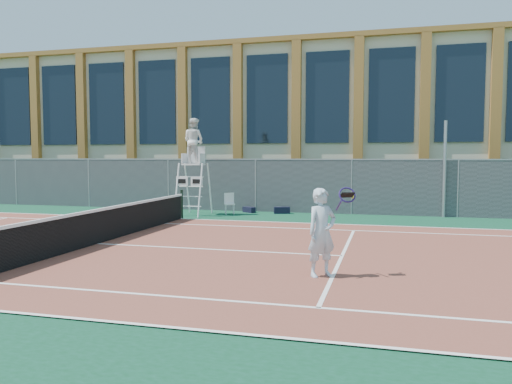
% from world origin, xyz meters
% --- Properties ---
extents(ground, '(120.00, 120.00, 0.00)m').
position_xyz_m(ground, '(0.00, 0.00, 0.00)').
color(ground, '#233814').
extents(apron, '(36.00, 20.00, 0.01)m').
position_xyz_m(apron, '(0.00, 1.00, 0.01)').
color(apron, '#0D3B1F').
rests_on(apron, ground).
extents(tennis_court, '(23.77, 10.97, 0.02)m').
position_xyz_m(tennis_court, '(0.00, 0.00, 0.02)').
color(tennis_court, brown).
rests_on(tennis_court, apron).
extents(tennis_net, '(0.10, 11.30, 1.10)m').
position_xyz_m(tennis_net, '(0.00, 0.00, 0.54)').
color(tennis_net, black).
rests_on(tennis_net, ground).
extents(fence, '(40.00, 0.06, 2.20)m').
position_xyz_m(fence, '(0.00, 8.80, 1.10)').
color(fence, '#595E60').
rests_on(fence, ground).
extents(hedge, '(40.00, 1.40, 2.20)m').
position_xyz_m(hedge, '(0.00, 10.00, 1.10)').
color(hedge, black).
rests_on(hedge, ground).
extents(building, '(45.00, 10.60, 8.22)m').
position_xyz_m(building, '(0.00, 17.95, 4.15)').
color(building, beige).
rests_on(building, ground).
extents(steel_pole, '(0.12, 0.12, 3.70)m').
position_xyz_m(steel_pole, '(9.49, 8.70, 1.85)').
color(steel_pole, '#9EA0A5').
rests_on(steel_pole, ground).
extents(umpire_chair, '(1.09, 1.67, 3.90)m').
position_xyz_m(umpire_chair, '(-0.08, 7.05, 2.85)').
color(umpire_chair, white).
rests_on(umpire_chair, ground).
extents(plastic_chair, '(0.52, 0.52, 0.85)m').
position_xyz_m(plastic_chair, '(1.22, 7.58, 0.51)').
color(plastic_chair, silver).
rests_on(plastic_chair, apron).
extents(sports_bag_near, '(0.69, 0.44, 0.27)m').
position_xyz_m(sports_bag_near, '(3.24, 8.29, 0.15)').
color(sports_bag_near, black).
rests_on(sports_bag_near, apron).
extents(sports_bag_far, '(0.61, 0.52, 0.23)m').
position_xyz_m(sports_bag_far, '(1.83, 8.35, 0.12)').
color(sports_bag_far, black).
rests_on(sports_bag_far, apron).
extents(tennis_player, '(1.01, 0.80, 1.71)m').
position_xyz_m(tennis_player, '(6.19, -2.09, 0.88)').
color(tennis_player, silver).
rests_on(tennis_player, tennis_court).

